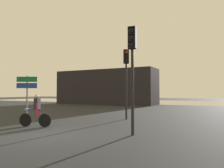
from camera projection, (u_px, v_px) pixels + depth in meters
The scene contains 7 objects.
ground_plane at pixel (42, 136), 8.58m from camera, with size 120.00×120.00×0.00m, color black.
water_strip at pixel (182, 102), 36.35m from camera, with size 80.00×16.00×0.01m, color gray.
distant_building at pixel (105, 87), 31.74m from camera, with size 14.87×4.00×4.90m, color black.
traffic_light_near_right at pixel (132, 59), 8.80m from camera, with size 0.34×0.36×4.37m.
traffic_light_center at pixel (126, 71), 13.94m from camera, with size 0.40×0.42×4.45m.
direction_sign_post at pixel (27, 91), 11.72m from camera, with size 0.98×0.54×2.60m.
cyclist at pixel (36, 110), 10.79m from camera, with size 1.65×0.61×1.62m.
Camera 1 is at (6.42, -6.41, 1.71)m, focal length 35.00 mm.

